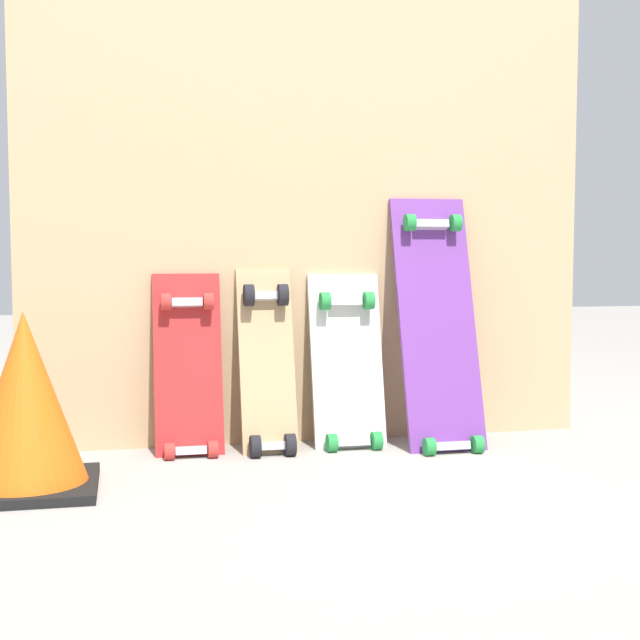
% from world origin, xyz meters
% --- Properties ---
extents(ground_plane, '(12.00, 12.00, 0.00)m').
position_xyz_m(ground_plane, '(0.00, 0.00, 0.00)').
color(ground_plane, '#9E9991').
extents(plywood_wall_panel, '(1.75, 0.04, 1.52)m').
position_xyz_m(plywood_wall_panel, '(0.00, 0.07, 0.76)').
color(plywood_wall_panel, tan).
rests_on(plywood_wall_panel, ground).
extents(skateboard_red, '(0.20, 0.19, 0.60)m').
position_xyz_m(skateboard_red, '(-0.38, -0.03, 0.23)').
color(skateboard_red, '#B22626').
rests_on(skateboard_red, ground).
extents(skateboard_natural, '(0.16, 0.22, 0.60)m').
position_xyz_m(skateboard_natural, '(-0.15, -0.05, 0.24)').
color(skateboard_natural, tan).
rests_on(skateboard_natural, ground).
extents(skateboard_white, '(0.22, 0.19, 0.59)m').
position_xyz_m(skateboard_white, '(0.09, -0.03, 0.23)').
color(skateboard_white, silver).
rests_on(skateboard_white, ground).
extents(skateboard_purple, '(0.24, 0.30, 0.83)m').
position_xyz_m(skateboard_purple, '(0.36, -0.09, 0.34)').
color(skateboard_purple, '#6B338C').
rests_on(skateboard_purple, ground).
extents(traffic_cone, '(0.34, 0.34, 0.44)m').
position_xyz_m(traffic_cone, '(-0.80, -0.37, 0.22)').
color(traffic_cone, black).
rests_on(traffic_cone, ground).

